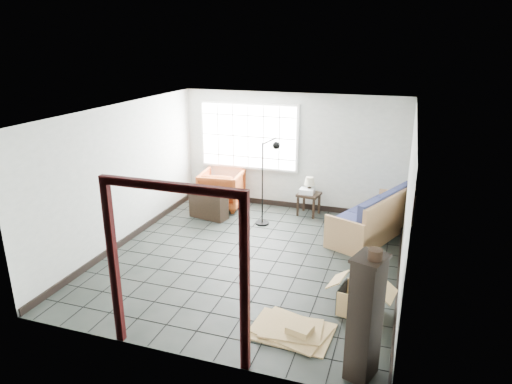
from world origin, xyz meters
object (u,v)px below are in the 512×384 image
(futon_sofa, at_px, (375,220))
(armchair, at_px, (222,188))
(side_table, at_px, (309,197))
(tall_shelf, at_px, (365,317))

(futon_sofa, relative_size, armchair, 2.44)
(side_table, height_order, tall_shelf, tall_shelf)
(armchair, bearing_deg, side_table, 178.53)
(side_table, bearing_deg, armchair, -175.91)
(side_table, bearing_deg, futon_sofa, -27.15)
(futon_sofa, height_order, side_table, futon_sofa)
(futon_sofa, relative_size, tall_shelf, 1.52)
(armchair, bearing_deg, tall_shelf, 122.50)
(futon_sofa, relative_size, side_table, 4.43)
(futon_sofa, height_order, tall_shelf, tall_shelf)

